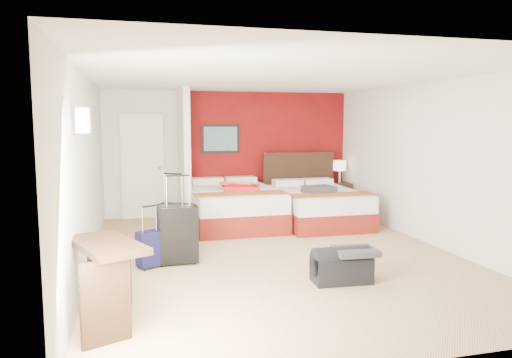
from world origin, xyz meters
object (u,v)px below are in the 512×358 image
object	(u,v)px
red_suitcase_open	(239,187)
suitcase_navy	(150,251)
suitcase_black	(179,236)
nightstand	(339,197)
duffel_bag	(341,268)
table_lamp	(340,172)
bed_left	(233,207)
suitcase_charcoal	(174,229)
desk	(108,284)
bed_right	(318,207)

from	to	relation	value
red_suitcase_open	suitcase_navy	world-z (taller)	red_suitcase_open
red_suitcase_open	suitcase_black	bearing A→B (deg)	-100.84
nightstand	suitcase_navy	world-z (taller)	nightstand
suitcase_navy	duffel_bag	size ratio (longest dim) A/B	0.67
red_suitcase_open	table_lamp	bearing A→B (deg)	39.63
bed_left	suitcase_black	distance (m)	2.52
table_lamp	duffel_bag	size ratio (longest dim) A/B	0.70
suitcase_black	suitcase_charcoal	size ratio (longest dim) A/B	1.11
duffel_bag	desk	distance (m)	2.68
nightstand	desk	size ratio (longest dim) A/B	0.64
red_suitcase_open	duffel_bag	size ratio (longest dim) A/B	1.20
bed_right	desk	distance (m)	5.19
bed_right	red_suitcase_open	world-z (taller)	red_suitcase_open
bed_left	red_suitcase_open	bearing A→B (deg)	-45.35
bed_left	bed_right	world-z (taller)	bed_left
bed_right	red_suitcase_open	size ratio (longest dim) A/B	2.54
table_lamp	nightstand	bearing A→B (deg)	0.00
suitcase_charcoal	desk	size ratio (longest dim) A/B	0.70
table_lamp	duffel_bag	world-z (taller)	table_lamp
nightstand	suitcase_charcoal	distance (m)	4.30
suitcase_navy	desk	xyz separation A→B (m)	(-0.44, -1.72, 0.17)
desk	suitcase_black	bearing A→B (deg)	42.64
bed_right	suitcase_black	xyz separation A→B (m)	(-2.75, -1.94, 0.06)
bed_left	table_lamp	world-z (taller)	table_lamp
nightstand	suitcase_charcoal	world-z (taller)	suitcase_charcoal
bed_right	desk	size ratio (longest dim) A/B	2.17
nightstand	suitcase_charcoal	bearing A→B (deg)	-140.05
red_suitcase_open	suitcase_navy	distance (m)	2.83
bed_left	nightstand	bearing A→B (deg)	15.75
nightstand	suitcase_charcoal	size ratio (longest dim) A/B	0.92
bed_right	duffel_bag	distance (m)	3.33
nightstand	duffel_bag	size ratio (longest dim) A/B	0.90
table_lamp	suitcase_navy	distance (m)	5.06
suitcase_charcoal	nightstand	bearing A→B (deg)	61.28
suitcase_charcoal	table_lamp	bearing A→B (deg)	61.28
table_lamp	bed_right	bearing A→B (deg)	-131.87
desk	table_lamp	bearing A→B (deg)	23.70
bed_right	suitcase_charcoal	size ratio (longest dim) A/B	3.09
table_lamp	suitcase_black	size ratio (longest dim) A/B	0.63
nightstand	suitcase_black	bearing A→B (deg)	-133.39
nightstand	suitcase_navy	distance (m)	5.02
red_suitcase_open	suitcase_navy	xyz separation A→B (m)	(-1.68, -2.22, -0.49)
duffel_bag	desk	size ratio (longest dim) A/B	0.71
table_lamp	suitcase_navy	world-z (taller)	table_lamp
table_lamp	desk	world-z (taller)	table_lamp
bed_right	nightstand	size ratio (longest dim) A/B	3.37
nightstand	bed_left	bearing A→B (deg)	-156.10
table_lamp	suitcase_charcoal	size ratio (longest dim) A/B	0.70
suitcase_charcoal	suitcase_navy	size ratio (longest dim) A/B	1.48
bed_right	suitcase_black	bearing A→B (deg)	-144.01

